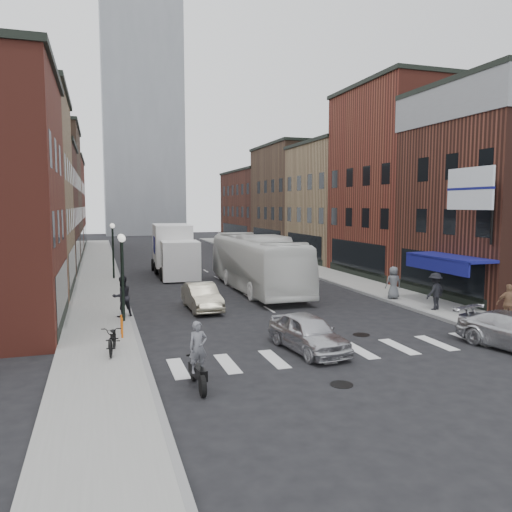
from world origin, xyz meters
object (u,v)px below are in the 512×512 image
at_px(motorcycle_rider, 198,357).
at_px(ped_left_solo, 122,296).
at_px(transit_bus, 257,263).
at_px(billboard_sign, 471,190).
at_px(bike_rack, 122,326).
at_px(sedan_left_far, 202,297).
at_px(ped_right_b, 509,304).
at_px(ped_right_a, 435,291).
at_px(box_truck, 174,251).
at_px(parked_bicycle, 113,339).
at_px(sedan_left_near, 308,333).
at_px(streetlamp_far, 113,240).
at_px(streetlamp_near, 122,261).
at_px(ped_right_c, 393,283).

xyz_separation_m(motorcycle_rider, ped_left_solo, (-1.70, 9.92, 0.16)).
bearing_deg(transit_bus, billboard_sign, -54.08).
xyz_separation_m(bike_rack, sedan_left_far, (4.24, 4.70, 0.13)).
distance_m(sedan_left_far, ped_right_b, 14.56).
bearing_deg(ped_right_a, bike_rack, -16.96).
relative_size(box_truck, ped_right_b, 5.10).
relative_size(billboard_sign, parked_bicycle, 1.90).
height_order(sedan_left_near, ped_right_a, ped_right_a).
distance_m(streetlamp_far, sedan_left_far, 12.86).
distance_m(parked_bicycle, ped_left_solo, 5.92).
relative_size(box_truck, transit_bus, 0.71).
xyz_separation_m(sedan_left_far, ped_right_a, (11.12, -4.21, 0.41)).
bearing_deg(bike_rack, box_truck, 75.17).
relative_size(sedan_left_near, ped_right_b, 2.30).
xyz_separation_m(sedan_left_near, ped_right_b, (10.04, 0.73, 0.34)).
relative_size(transit_bus, parked_bicycle, 6.54).
bearing_deg(sedan_left_near, ped_right_a, 18.66).
distance_m(bike_rack, ped_left_solo, 3.65).
bearing_deg(bike_rack, billboard_sign, -2.83).
distance_m(streetlamp_far, sedan_left_near, 21.51).
bearing_deg(transit_bus, streetlamp_near, -140.67).
relative_size(sedan_left_far, ped_right_a, 2.20).
relative_size(billboard_sign, box_truck, 0.41).
xyz_separation_m(billboard_sign, ped_right_a, (-0.83, 1.29, -5.04)).
xyz_separation_m(sedan_left_far, ped_left_solo, (-4.04, -1.10, 0.44)).
bearing_deg(streetlamp_far, sedan_left_near, -72.75).
relative_size(streetlamp_far, ped_left_solo, 2.12).
height_order(sedan_left_far, ped_right_b, ped_right_b).
bearing_deg(sedan_left_near, parked_bicycle, 161.14).
bearing_deg(ped_right_a, streetlamp_near, -27.09).
height_order(streetlamp_far, ped_right_a, streetlamp_far).
bearing_deg(sedan_left_near, streetlamp_far, 100.31).
bearing_deg(bike_rack, sedan_left_far, 47.96).
height_order(bike_rack, motorcycle_rider, motorcycle_rider).
bearing_deg(ped_right_c, billboard_sign, 111.69).
relative_size(streetlamp_far, ped_right_b, 2.32).
distance_m(transit_bus, ped_right_b, 14.84).
bearing_deg(streetlamp_near, ped_right_b, -19.20).
relative_size(bike_rack, ped_right_a, 0.43).
bearing_deg(transit_bus, ped_right_a, -53.74).
distance_m(ped_right_b, ped_right_c, 6.88).
distance_m(motorcycle_rider, sedan_left_far, 11.26).
height_order(motorcycle_rider, sedan_left_far, motorcycle_rider).
bearing_deg(transit_bus, parked_bicycle, -127.22).
distance_m(streetlamp_near, streetlamp_far, 14.00).
bearing_deg(ped_right_c, streetlamp_near, 10.65).
bearing_deg(ped_right_b, sedan_left_near, 32.05).
bearing_deg(streetlamp_far, sedan_left_far, -71.41).
relative_size(bike_rack, ped_right_b, 0.45).
relative_size(streetlamp_far, transit_bus, 0.32).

